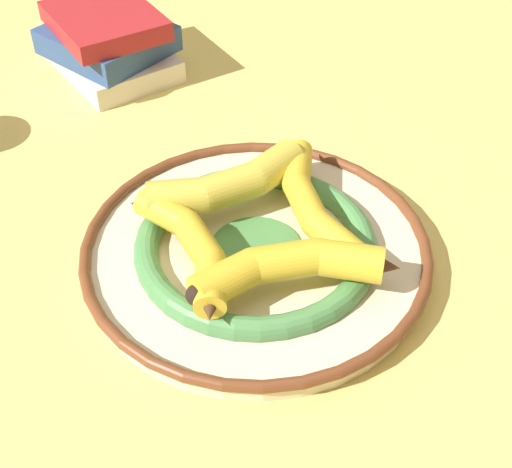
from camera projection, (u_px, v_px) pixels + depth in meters
name	position (u px, v px, depth m)	size (l,w,h in m)	color
ground_plane	(264.00, 239.00, 0.78)	(2.80, 2.80, 0.00)	#E5CC6B
decorative_bowl	(256.00, 250.00, 0.74)	(0.36, 0.36, 0.04)	beige
banana_a	(192.00, 247.00, 0.69)	(0.18, 0.10, 0.03)	gold
banana_b	(225.00, 185.00, 0.76)	(0.11, 0.19, 0.04)	gold
banana_c	(310.00, 199.00, 0.75)	(0.20, 0.08, 0.03)	gold
banana_d	(291.00, 266.00, 0.67)	(0.08, 0.20, 0.04)	gold
book_stack	(108.00, 42.00, 1.02)	(0.23, 0.22, 0.10)	silver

